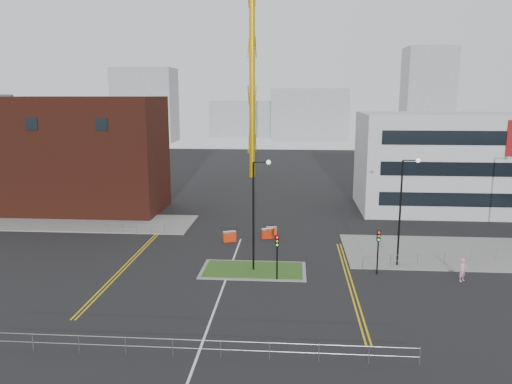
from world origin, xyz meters
TOP-DOWN VIEW (x-y plane):
  - ground at (0.00, 0.00)m, footprint 200.00×200.00m
  - pavement_left at (-20.00, 22.00)m, footprint 28.00×8.00m
  - pavement_right at (22.00, 14.00)m, footprint 24.00×10.00m
  - island_kerb at (2.00, 8.00)m, footprint 8.60×4.60m
  - grass_island at (2.00, 8.00)m, footprint 8.00×4.00m
  - brick_building at (-22.97, 28.00)m, footprint 24.20×10.07m
  - office_block at (26.01, 31.97)m, footprint 25.00×12.20m
  - tower_crane at (3.46, 55.38)m, footprint 52.94×4.67m
  - streetlamp_island at (2.22, 8.00)m, footprint 1.46×0.36m
  - streetlamp_right_near at (14.22, 10.00)m, footprint 1.46×0.36m
  - traffic_light_island at (4.00, 5.98)m, footprint 0.28×0.33m
  - traffic_light_right at (12.00, 7.98)m, footprint 0.28×0.33m
  - railing_front at (0.00, -6.00)m, footprint 24.05×0.05m
  - railing_left at (-11.00, 18.00)m, footprint 6.05×0.05m
  - railing_right at (20.50, 11.50)m, footprint 19.05×5.05m
  - centre_line at (0.00, 2.00)m, footprint 0.15×30.00m
  - yellow_left_a at (-9.00, 10.00)m, footprint 0.12×24.00m
  - yellow_left_b at (-8.70, 10.00)m, footprint 0.12×24.00m
  - yellow_right_a at (9.50, 6.00)m, footprint 0.12×20.00m
  - yellow_right_b at (9.80, 6.00)m, footprint 0.12×20.00m
  - skyline_a at (-40.00, 120.00)m, footprint 18.00×12.00m
  - skyline_b at (10.00, 130.00)m, footprint 24.00×12.00m
  - skyline_c at (45.00, 125.00)m, footprint 14.00×12.00m
  - skyline_d at (-8.00, 140.00)m, footprint 30.00×12.00m
  - pedestrian at (18.35, 6.92)m, footprint 0.79×0.76m
  - barrier_left at (-1.00, 16.00)m, footprint 1.32×0.85m
  - barrier_mid at (3.00, 18.63)m, footprint 1.08×0.48m
  - barrier_right at (2.68, 17.44)m, footprint 1.29×0.83m

SIDE VIEW (x-z plane):
  - ground at x=0.00m, z-range 0.00..0.00m
  - centre_line at x=0.00m, z-range 0.00..0.01m
  - yellow_left_a at x=-9.00m, z-range 0.00..0.01m
  - yellow_left_b at x=-8.70m, z-range 0.00..0.01m
  - yellow_right_a at x=9.50m, z-range 0.00..0.01m
  - yellow_right_b at x=9.80m, z-range 0.00..0.01m
  - island_kerb at x=2.00m, z-range 0.00..0.08m
  - pavement_left at x=-20.00m, z-range 0.00..0.12m
  - pavement_right at x=22.00m, z-range 0.00..0.12m
  - grass_island at x=2.00m, z-range 0.00..0.12m
  - barrier_mid at x=3.00m, z-range 0.04..0.92m
  - barrier_right at x=2.68m, z-range 0.04..1.08m
  - barrier_left at x=-1.00m, z-range 0.05..1.10m
  - railing_left at x=-11.00m, z-range 0.19..1.29m
  - railing_right at x=20.50m, z-range 0.23..1.33m
  - railing_front at x=0.00m, z-range 0.23..1.33m
  - pedestrian at x=18.35m, z-range 0.00..1.82m
  - traffic_light_island at x=4.00m, z-range 0.74..4.39m
  - traffic_light_right at x=12.00m, z-range 0.74..4.39m
  - streetlamp_island at x=2.22m, z-range 0.82..10.00m
  - streetlamp_right_near at x=14.22m, z-range 0.82..10.00m
  - skyline_d at x=-8.00m, z-range 0.00..12.00m
  - office_block at x=26.01m, z-range 0.00..12.00m
  - brick_building at x=-22.97m, z-range -0.27..13.97m
  - skyline_b at x=10.00m, z-range 0.00..16.00m
  - skyline_a at x=-40.00m, z-range 0.00..22.00m
  - skyline_c at x=45.00m, z-range 0.00..28.00m
  - tower_crane at x=3.46m, z-range 7.85..50.32m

